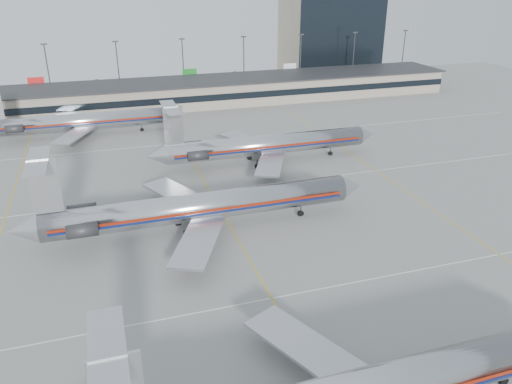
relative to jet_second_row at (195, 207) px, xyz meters
name	(u,v)px	position (x,y,z in m)	size (l,w,h in m)	color
ground	(309,361)	(4.71, -27.53, -3.62)	(260.00, 260.00, 0.00)	gray
apron_markings	(272,298)	(4.71, -17.53, -3.61)	(160.00, 0.15, 0.02)	silver
terminal	(159,94)	(4.71, 70.44, -0.46)	(162.00, 17.00, 6.25)	gray
light_mast_row	(151,64)	(4.71, 84.47, 4.96)	(163.60, 0.40, 15.28)	#38383D
distant_building	(329,36)	(66.71, 100.47, 8.88)	(30.00, 20.00, 25.00)	tan
jet_second_row	(195,207)	(0.00, 0.00, 0.00)	(47.64, 28.05, 12.47)	#BCBCC0
jet_third_row	(263,145)	(17.07, 22.38, -0.17)	(43.49, 26.75, 11.89)	#BCBCC0
jet_back_row	(78,121)	(-15.15, 49.47, -0.31)	(41.65, 25.62, 11.39)	#BCBCC0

